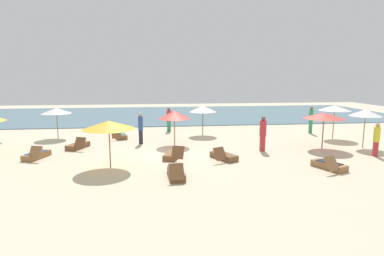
# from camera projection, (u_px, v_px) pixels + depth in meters

# --- Properties ---
(ground_plane) EXTENTS (60.00, 60.00, 0.00)m
(ground_plane) POSITION_uv_depth(u_px,v_px,m) (169.00, 154.00, 16.36)
(ground_plane) COLOR beige
(ocean_water) EXTENTS (48.00, 16.00, 0.06)m
(ocean_water) POSITION_uv_depth(u_px,v_px,m) (162.00, 115.00, 33.02)
(ocean_water) COLOR slate
(ocean_water) RESTS_ON ground_plane
(umbrella_0) EXTENTS (1.88, 1.88, 1.98)m
(umbrella_0) POSITION_uv_depth(u_px,v_px,m) (56.00, 111.00, 20.32)
(umbrella_0) COLOR brown
(umbrella_0) RESTS_ON ground_plane
(umbrella_1) EXTENTS (1.88, 1.88, 2.04)m
(umbrella_1) POSITION_uv_depth(u_px,v_px,m) (174.00, 115.00, 18.23)
(umbrella_1) COLOR olive
(umbrella_1) RESTS_ON ground_plane
(umbrella_2) EXTENTS (2.22, 2.22, 2.04)m
(umbrella_2) POSITION_uv_depth(u_px,v_px,m) (324.00, 116.00, 17.35)
(umbrella_2) COLOR brown
(umbrella_2) RESTS_ON ground_plane
(umbrella_3) EXTENTS (1.85, 1.85, 2.04)m
(umbrella_3) POSITION_uv_depth(u_px,v_px,m) (203.00, 109.00, 21.40)
(umbrella_3) COLOR brown
(umbrella_3) RESTS_ON ground_plane
(umbrella_5) EXTENTS (1.71, 1.71, 2.18)m
(umbrella_5) POSITION_uv_depth(u_px,v_px,m) (366.00, 113.00, 17.54)
(umbrella_5) COLOR olive
(umbrella_5) RESTS_ON ground_plane
(umbrella_6) EXTENTS (2.28, 2.28, 2.12)m
(umbrella_6) POSITION_uv_depth(u_px,v_px,m) (109.00, 125.00, 13.60)
(umbrella_6) COLOR brown
(umbrella_6) RESTS_ON ground_plane
(umbrella_7) EXTENTS (1.97, 1.97, 2.17)m
(umbrella_7) POSITION_uv_depth(u_px,v_px,m) (335.00, 108.00, 20.16)
(umbrella_7) COLOR brown
(umbrella_7) RESTS_ON ground_plane
(lounger_0) EXTENTS (1.18, 1.76, 0.71)m
(lounger_0) POSITION_uv_depth(u_px,v_px,m) (329.00, 165.00, 13.70)
(lounger_0) COLOR olive
(lounger_0) RESTS_ON ground_plane
(lounger_1) EXTENTS (1.17, 1.74, 0.74)m
(lounger_1) POSITION_uv_depth(u_px,v_px,m) (78.00, 146.00, 17.61)
(lounger_1) COLOR brown
(lounger_1) RESTS_ON ground_plane
(lounger_2) EXTENTS (0.68, 1.68, 0.73)m
(lounger_2) POSITION_uv_depth(u_px,v_px,m) (176.00, 173.00, 12.58)
(lounger_2) COLOR brown
(lounger_2) RESTS_ON ground_plane
(lounger_3) EXTENTS (1.08, 1.75, 0.73)m
(lounger_3) POSITION_uv_depth(u_px,v_px,m) (173.00, 155.00, 15.53)
(lounger_3) COLOR brown
(lounger_3) RESTS_ON ground_plane
(lounger_4) EXTENTS (1.03, 1.75, 0.73)m
(lounger_4) POSITION_uv_depth(u_px,v_px,m) (120.00, 136.00, 20.53)
(lounger_4) COLOR brown
(lounger_4) RESTS_ON ground_plane
(lounger_5) EXTENTS (1.29, 1.74, 0.72)m
(lounger_5) POSITION_uv_depth(u_px,v_px,m) (223.00, 156.00, 15.31)
(lounger_5) COLOR brown
(lounger_5) RESTS_ON ground_plane
(lounger_6) EXTENTS (1.05, 1.73, 0.75)m
(lounger_6) POSITION_uv_depth(u_px,v_px,m) (36.00, 155.00, 15.48)
(lounger_6) COLOR olive
(lounger_6) RESTS_ON ground_plane
(person_0) EXTENTS (0.49, 0.49, 1.90)m
(person_0) POSITION_uv_depth(u_px,v_px,m) (263.00, 134.00, 16.92)
(person_0) COLOR #BF3338
(person_0) RESTS_ON ground_plane
(person_1) EXTENTS (0.47, 0.47, 1.76)m
(person_1) POSITION_uv_depth(u_px,v_px,m) (169.00, 119.00, 22.99)
(person_1) COLOR #338C59
(person_1) RESTS_ON ground_plane
(person_2) EXTENTS (0.38, 0.38, 1.88)m
(person_2) POSITION_uv_depth(u_px,v_px,m) (141.00, 128.00, 18.71)
(person_2) COLOR #26262D
(person_2) RESTS_ON ground_plane
(person_3) EXTENTS (0.42, 0.42, 1.72)m
(person_3) POSITION_uv_depth(u_px,v_px,m) (376.00, 139.00, 15.84)
(person_3) COLOR #BF3338
(person_3) RESTS_ON ground_plane
(person_4) EXTENTS (0.39, 0.39, 1.89)m
(person_4) POSITION_uv_depth(u_px,v_px,m) (311.00, 120.00, 22.20)
(person_4) COLOR #338C59
(person_4) RESTS_ON ground_plane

